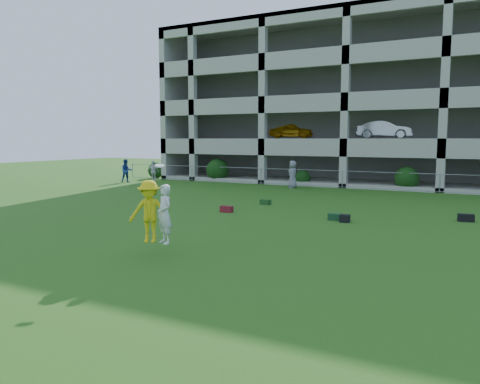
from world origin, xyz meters
The scene contains 13 objects.
ground centered at (0.00, 0.00, 0.00)m, with size 100.00×100.00×0.00m, color #235114.
bystander_a centered at (-15.62, 15.55, 0.87)m, with size 0.85×0.66×1.75m, color navy.
bystander_b centered at (-14.01, 16.71, 0.81)m, with size 0.95×0.40×1.62m, color silver.
bystander_c centered at (-2.95, 17.48, 0.92)m, with size 0.90×0.58×1.84m, color gray.
bag_red_a centered at (-1.79, 6.47, 0.14)m, with size 0.55×0.30×0.28m, color #59140F.
bag_green_c centered at (3.09, 6.77, 0.13)m, with size 0.50×0.35×0.26m, color #13361C.
crate_d centered at (3.60, 6.45, 0.15)m, with size 0.35×0.35×0.30m, color black.
bag_black_e centered at (7.83, 8.85, 0.15)m, with size 0.60×0.30×0.30m, color black.
bag_green_g centered at (-1.27, 9.50, 0.12)m, with size 0.50×0.30×0.25m, color #173B15.
frisbee_contest centered at (0.17, -1.23, 1.23)m, with size 1.60×1.12×2.26m.
parking_garage centered at (-0.01, 27.70, 6.01)m, with size 30.00×14.00×12.00m.
fence centered at (0.00, 19.00, 0.61)m, with size 36.06×0.06×1.20m.
shrub_row centered at (4.59, 19.70, 1.51)m, with size 34.38×2.52×3.50m.
Camera 1 is at (8.44, -11.63, 3.29)m, focal length 35.00 mm.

